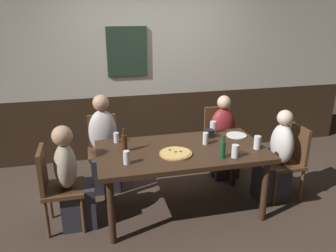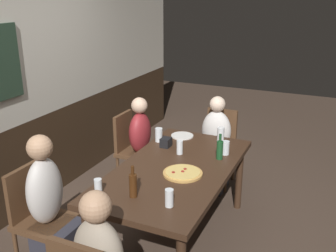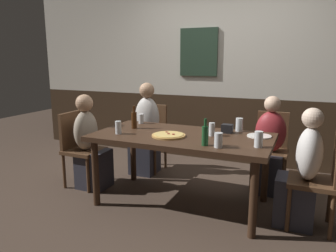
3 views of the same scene
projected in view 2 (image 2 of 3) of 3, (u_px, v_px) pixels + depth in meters
The scene contains 20 objects.
ground_plane at pixel (175, 239), 3.68m from camera, with size 12.00×12.00×0.00m, color #423328.
wall_back at pixel (23, 86), 3.89m from camera, with size 6.40×0.13×2.60m.
dining_table at pixel (175, 175), 3.46m from camera, with size 1.79×0.94×0.74m.
chair_right_far at pixel (132, 146), 4.54m from camera, with size 0.40×0.40×0.88m.
chair_head_east at pixel (219, 142), 4.64m from camera, with size 0.40×0.40×0.88m.
chair_left_far at pixel (36, 213), 3.19m from camera, with size 0.40×0.40×0.88m.
person_right_far at pixel (144, 152), 4.49m from camera, with size 0.34×0.37×1.09m.
person_head_east at pixel (214, 151), 4.51m from camera, with size 0.37×0.34×1.09m.
person_left_far at pixel (52, 217), 3.12m from camera, with size 0.34×0.37×1.19m.
pizza at pixel (183, 173), 3.30m from camera, with size 0.34×0.34×0.03m.
pint_glass_amber at pixel (98, 187), 2.99m from camera, with size 0.06×0.06×0.11m.
highball_clear at pixel (169, 199), 2.81m from camera, with size 0.06×0.06×0.13m.
beer_glass_tall at pixel (225, 149), 3.69m from camera, with size 0.07×0.07×0.13m.
tumbler_short at pixel (221, 135), 4.02m from camera, with size 0.07×0.07×0.14m.
pint_glass_stout at pixel (180, 148), 3.70m from camera, with size 0.06×0.06×0.13m.
beer_glass_half at pixel (159, 135), 4.00m from camera, with size 0.07×0.07×0.14m.
beer_bottle_green at pixel (220, 149), 3.58m from camera, with size 0.06×0.06×0.24m.
beer_bottle_brown at pixel (133, 185), 2.92m from camera, with size 0.06×0.06×0.25m.
plate_white_large at pixel (182, 136), 4.15m from camera, with size 0.24×0.24×0.01m, color white.
condiment_caddy at pixel (166, 142), 3.87m from camera, with size 0.11×0.09×0.09m, color black.
Camera 2 is at (-2.87, -1.23, 2.22)m, focal length 41.96 mm.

